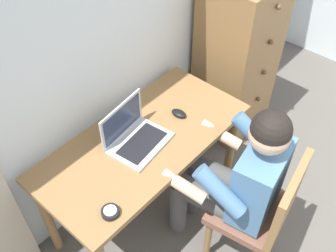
% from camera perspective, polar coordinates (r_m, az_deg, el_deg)
% --- Properties ---
extents(wall_back, '(4.80, 0.05, 2.50)m').
position_cam_1_polar(wall_back, '(2.34, -4.43, 16.53)').
color(wall_back, silver).
rests_on(wall_back, ground_plane).
extents(desk, '(1.30, 0.62, 0.74)m').
position_cam_1_polar(desk, '(2.31, -3.51, -3.72)').
color(desk, olive).
rests_on(desk, ground_plane).
extents(dresser, '(0.55, 0.48, 1.29)m').
position_cam_1_polar(dresser, '(3.01, 10.12, 9.58)').
color(dresser, olive).
rests_on(dresser, ground_plane).
extents(chair, '(0.48, 0.46, 0.89)m').
position_cam_1_polar(chair, '(2.29, 13.67, -11.88)').
color(chair, brown).
rests_on(chair, ground_plane).
extents(person_seated, '(0.59, 0.63, 1.20)m').
position_cam_1_polar(person_seated, '(2.17, 10.07, -7.24)').
color(person_seated, '#4C4C4C').
rests_on(person_seated, ground_plane).
extents(laptop, '(0.37, 0.29, 0.24)m').
position_cam_1_polar(laptop, '(2.19, -4.98, -1.37)').
color(laptop, '#B7BABF').
rests_on(laptop, desk).
extents(computer_mouse, '(0.07, 0.10, 0.03)m').
position_cam_1_polar(computer_mouse, '(2.36, 1.61, 1.88)').
color(computer_mouse, black).
rests_on(computer_mouse, desk).
extents(desk_clock, '(0.09, 0.09, 0.03)m').
position_cam_1_polar(desk_clock, '(1.94, -8.46, -12.40)').
color(desk_clock, black).
rests_on(desk_clock, desk).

